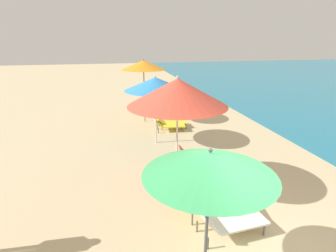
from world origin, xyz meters
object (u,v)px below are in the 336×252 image
object	(u,v)px
lounger_farthest_shoreside	(158,109)
lounger_farthest_inland	(171,122)
lounger_nearest_shoreside	(229,220)
lounger_second_shoreside	(199,157)
umbrella_nearest	(210,164)
lounger_third_shoreside	(169,125)
umbrella_third	(155,84)
umbrella_farthest	(144,65)
lounger_second_inland	(218,204)
umbrella_second	(178,92)

from	to	relation	value
lounger_farthest_shoreside	lounger_farthest_inland	bearing A→B (deg)	-93.03
lounger_nearest_shoreside	lounger_second_shoreside	xyz separation A→B (m)	(0.39, 3.05, -0.04)
umbrella_nearest	lounger_third_shoreside	world-z (taller)	umbrella_nearest
umbrella_third	lounger_third_shoreside	world-z (taller)	umbrella_third
lounger_nearest_shoreside	lounger_third_shoreside	world-z (taller)	lounger_nearest_shoreside
umbrella_nearest	umbrella_farthest	distance (m)	9.05
lounger_second_shoreside	lounger_farthest_shoreside	xyz separation A→B (m)	(-0.16, 5.99, 0.02)
lounger_second_inland	lounger_farthest_inland	world-z (taller)	lounger_second_inland
lounger_second_shoreside	umbrella_nearest	bearing A→B (deg)	-97.86
lounger_second_inland	umbrella_third	distance (m)	5.08
lounger_third_shoreside	lounger_farthest_inland	size ratio (longest dim) A/B	1.00
lounger_second_shoreside	lounger_nearest_shoreside	bearing A→B (deg)	-87.97
umbrella_nearest	lounger_third_shoreside	bearing A→B (deg)	81.63
umbrella_nearest	lounger_third_shoreside	distance (m)	7.74
lounger_farthest_shoreside	lounger_farthest_inland	distance (m)	2.16
lounger_third_shoreside	lounger_farthest_shoreside	bearing A→B (deg)	96.61
lounger_farthest_shoreside	lounger_third_shoreside	bearing A→B (deg)	-98.09
lounger_nearest_shoreside	lounger_second_inland	bearing A→B (deg)	85.44
umbrella_third	lounger_third_shoreside	xyz separation A→B (m)	(0.77, 1.23, -1.93)
lounger_second_inland	lounger_third_shoreside	size ratio (longest dim) A/B	1.15
umbrella_second	umbrella_third	world-z (taller)	umbrella_second
umbrella_third	umbrella_farthest	size ratio (longest dim) A/B	0.87
umbrella_farthest	lounger_farthest_inland	xyz separation A→B (m)	(0.99, -1.16, -2.34)
lounger_second_shoreside	umbrella_third	bearing A→B (deg)	122.34
lounger_second_shoreside	lounger_second_inland	bearing A→B (deg)	-89.74
umbrella_second	umbrella_farthest	xyz separation A→B (m)	(0.04, 6.22, 0.04)
lounger_nearest_shoreside	lounger_second_inland	distance (m)	0.55
lounger_farthest_shoreside	lounger_farthest_inland	xyz separation A→B (m)	(0.20, -2.15, -0.05)
lounger_second_shoreside	lounger_third_shoreside	distance (m)	3.42
lounger_nearest_shoreside	lounger_farthest_inland	size ratio (longest dim) A/B	1.10
lounger_farthest_inland	lounger_nearest_shoreside	bearing A→B (deg)	-94.76
umbrella_nearest	lounger_second_inland	xyz separation A→B (m)	(0.85, 1.52, -1.76)
lounger_second_shoreside	lounger_farthest_shoreside	world-z (taller)	lounger_second_shoreside
lounger_nearest_shoreside	lounger_farthest_shoreside	size ratio (longest dim) A/B	0.96
lounger_second_inland	lounger_third_shoreside	distance (m)	5.93
lounger_second_inland	umbrella_farthest	bearing A→B (deg)	104.74
lounger_third_shoreside	umbrella_second	bearing A→B (deg)	-93.86
lounger_nearest_shoreside	umbrella_second	size ratio (longest dim) A/B	0.50
lounger_second_shoreside	umbrella_farthest	bearing A→B (deg)	110.19
umbrella_farthest	lounger_farthest_shoreside	xyz separation A→B (m)	(0.79, 0.98, -2.29)
umbrella_farthest	lounger_farthest_inland	world-z (taller)	umbrella_farthest
umbrella_second	lounger_second_inland	bearing A→B (deg)	-65.22
lounger_second_inland	umbrella_third	bearing A→B (deg)	106.91
umbrella_second	umbrella_farthest	world-z (taller)	umbrella_second
lounger_nearest_shoreside	lounger_farthest_inland	xyz separation A→B (m)	(0.43, 6.90, -0.07)
umbrella_farthest	umbrella_nearest	bearing A→B (deg)	-91.86
lounger_second_inland	umbrella_third	size ratio (longest dim) A/B	0.62
lounger_nearest_shoreside	lounger_second_shoreside	size ratio (longest dim) A/B	1.06
lounger_second_inland	lounger_farthest_inland	size ratio (longest dim) A/B	1.15
umbrella_second	lounger_second_shoreside	world-z (taller)	umbrella_second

